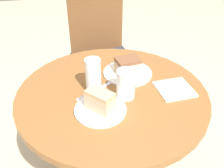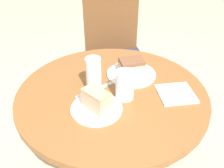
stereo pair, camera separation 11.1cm
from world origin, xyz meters
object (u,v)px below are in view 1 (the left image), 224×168
(cake_slice_near, at_px, (100,101))
(cake_slice_far, at_px, (128,66))
(plate_near, at_px, (100,110))
(glass_water, at_px, (126,85))
(chair, at_px, (102,57))
(plate_far, at_px, (128,73))
(glass_lemonade, at_px, (93,77))

(cake_slice_near, height_order, cake_slice_far, cake_slice_near)
(plate_near, xyz_separation_m, cake_slice_near, (0.00, 0.00, 0.05))
(cake_slice_far, height_order, glass_water, glass_water)
(glass_water, bearing_deg, chair, 88.74)
(plate_near, relative_size, plate_far, 0.89)
(cake_slice_near, bearing_deg, glass_water, 32.49)
(chair, height_order, plate_far, chair)
(chair, bearing_deg, plate_near, -106.36)
(chair, xyz_separation_m, glass_water, (-0.02, -0.80, 0.29))
(plate_near, bearing_deg, chair, 81.17)
(plate_far, bearing_deg, chair, 92.90)
(plate_near, distance_m, plate_far, 0.30)
(cake_slice_near, bearing_deg, cake_slice_far, 55.65)
(plate_far, xyz_separation_m, cake_slice_near, (-0.17, -0.25, 0.05))
(chair, xyz_separation_m, cake_slice_near, (-0.14, -0.88, 0.29))
(plate_far, xyz_separation_m, glass_lemonade, (-0.18, -0.11, 0.06))
(plate_far, bearing_deg, cake_slice_far, 180.00)
(cake_slice_far, relative_size, glass_lemonade, 0.80)
(plate_near, height_order, glass_lemonade, glass_lemonade)
(plate_near, bearing_deg, cake_slice_near, 0.00)
(plate_far, relative_size, glass_lemonade, 1.50)
(glass_water, bearing_deg, plate_far, 73.79)
(plate_near, distance_m, glass_water, 0.15)
(plate_far, relative_size, cake_slice_far, 1.87)
(plate_near, bearing_deg, plate_far, 55.65)
(chair, xyz_separation_m, cake_slice_far, (0.03, -0.63, 0.28))
(plate_near, height_order, cake_slice_near, cake_slice_near)
(glass_lemonade, height_order, glass_water, glass_lemonade)
(chair, relative_size, cake_slice_far, 7.32)
(cake_slice_far, distance_m, glass_lemonade, 0.21)
(chair, bearing_deg, cake_slice_near, -106.36)
(chair, distance_m, cake_slice_far, 0.69)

